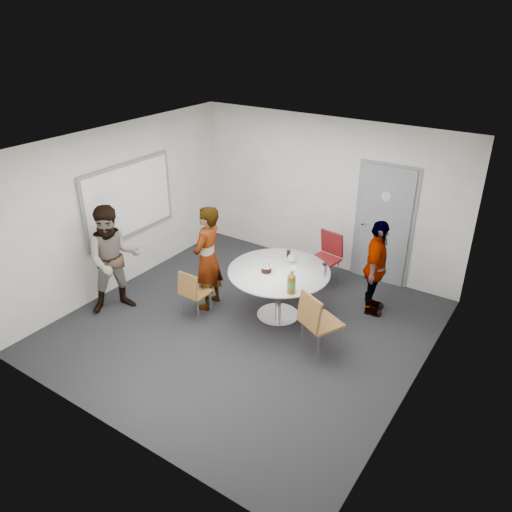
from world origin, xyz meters
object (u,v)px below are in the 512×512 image
Objects in this scene: whiteboard at (129,200)px; table at (280,278)px; chair_near_right at (316,319)px; person_left at (114,259)px; door at (383,225)px; chair_near_left at (193,290)px; person_main at (208,258)px; chair_far at (327,253)px; person_right at (376,268)px.

whiteboard reaches higher than table.
person_left is at bearing -142.25° from chair_near_right.
door is 2.55m from chair_near_right.
whiteboard is (-3.56, -2.28, 0.42)m from door.
chair_near_right is (1.98, 0.21, 0.11)m from chair_near_left.
chair_near_left is at bearing -6.37° from person_main.
chair_far is (-0.77, 1.87, -0.01)m from chair_near_right.
person_main is at bearing -129.68° from door.
table is 0.88× the size of person_left.
person_main reaches higher than chair_near_left.
door is 1.26× the size of person_main.
door is 3.01m from person_main.
person_right is at bearing 107.37° from chair_near_right.
chair_near_right is at bearing 122.18° from chair_far.
person_right is at bearing 37.95° from chair_near_left.
chair_near_left is 0.46× the size of person_left.
chair_near_right is at bearing -88.20° from door.
chair_near_left is 0.47× the size of person_main.
whiteboard is at bearing -157.66° from chair_near_right.
chair_far is at bearing 84.80° from table.
chair_far is (0.12, 1.34, -0.11)m from table.
chair_far is 0.62× the size of person_right.
chair_near_left is 0.82× the size of chair_near_right.
door reaches higher than chair_near_left.
chair_near_left is 1.29m from person_left.
chair_near_left is at bearing -148.05° from chair_near_right.
whiteboard is 1.97m from chair_near_left.
person_main is (-1.22, -1.67, 0.26)m from chair_far.
person_right is at bearing 168.23° from chair_far.
whiteboard is 2.87m from table.
person_main is (-2.00, 0.21, 0.25)m from chair_near_right.
person_right is at bearing -22.62° from person_left.
chair_far is (2.87, 1.64, -0.87)m from whiteboard.
person_left is at bearing 108.93° from person_right.
person_left is at bearing -61.89° from person_main.
person_left is at bearing 56.74° from chair_far.
person_right is (0.22, 1.48, 0.17)m from chair_near_right.
person_left reaches higher than person_main.
chair_near_left is (-1.90, -2.72, -0.55)m from door.
door is at bearing -8.96° from person_left.
table is 1.05m from chair_near_right.
person_right is at bearing 40.20° from table.
chair_far reaches higher than chair_near_left.
whiteboard is 2.39× the size of chair_near_left.
chair_far is at bearing -137.12° from door.
chair_near_right is at bearing 157.88° from person_right.
door is 3.36m from chair_near_left.
chair_near_left is (1.66, -0.44, -0.97)m from whiteboard.
whiteboard reaches higher than person_right.
chair_near_right reaches higher than chair_near_left.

